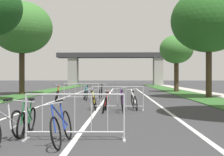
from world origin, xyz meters
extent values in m
cube|color=#2D5B26|center=(-6.61, 25.54, 0.03)|extent=(2.37, 62.43, 0.05)
cube|color=#2D5B26|center=(6.61, 25.54, 0.03)|extent=(2.37, 62.43, 0.05)
cube|color=#ADA89E|center=(8.66, 25.54, 0.04)|extent=(1.72, 62.43, 0.08)
cube|color=silver|center=(0.00, 18.06, 0.00)|extent=(0.14, 36.12, 0.01)
cube|color=silver|center=(2.98, 18.06, 0.00)|extent=(0.14, 36.12, 0.01)
cube|color=silver|center=(-2.98, 18.06, 0.00)|extent=(0.14, 36.12, 0.01)
cube|color=#2D2D30|center=(0.00, 51.60, 5.48)|extent=(21.13, 2.89, 0.84)
cube|color=gray|center=(-7.73, 51.60, 2.53)|extent=(1.62, 2.40, 5.06)
cube|color=gray|center=(7.73, 51.60, 2.53)|extent=(1.62, 2.40, 5.06)
cylinder|color=#3D2D1E|center=(-7.15, 21.65, 1.83)|extent=(0.44, 0.44, 3.66)
ellipsoid|color=#38702D|center=(-7.15, 21.65, 5.55)|extent=(5.02, 5.02, 4.26)
cylinder|color=#3D2D1E|center=(7.11, 18.09, 1.71)|extent=(0.41, 0.41, 3.43)
ellipsoid|color=#23561E|center=(7.11, 18.09, 5.38)|extent=(5.20, 5.20, 4.42)
cylinder|color=#3D2D1E|center=(6.46, 26.72, 1.48)|extent=(0.45, 0.45, 2.97)
ellipsoid|color=#38702D|center=(6.46, 26.72, 4.20)|extent=(3.29, 3.29, 2.79)
cylinder|color=#ADADB2|center=(-1.10, 3.96, 0.53)|extent=(0.04, 0.04, 1.05)
cube|color=#ADADB2|center=(-1.10, 3.96, 0.01)|extent=(0.07, 0.44, 0.03)
cylinder|color=#ADADB2|center=(1.11, 4.01, 0.53)|extent=(0.04, 0.04, 1.05)
cube|color=#ADADB2|center=(1.11, 4.01, 0.01)|extent=(0.07, 0.44, 0.03)
cylinder|color=#ADADB2|center=(0.00, 3.98, 1.03)|extent=(2.22, 0.09, 0.04)
cylinder|color=#ADADB2|center=(0.00, 3.98, 0.18)|extent=(2.22, 0.09, 0.04)
cylinder|color=#ADADB2|center=(-0.73, 3.97, 0.61)|extent=(0.02, 0.02, 0.87)
cylinder|color=#ADADB2|center=(-0.36, 3.97, 0.61)|extent=(0.02, 0.02, 0.87)
cylinder|color=#ADADB2|center=(0.00, 3.98, 0.61)|extent=(0.02, 0.02, 0.87)
cylinder|color=#ADADB2|center=(0.37, 3.99, 0.61)|extent=(0.02, 0.02, 0.87)
cylinder|color=#ADADB2|center=(0.74, 4.00, 0.61)|extent=(0.02, 0.02, 0.87)
cylinder|color=#ADADB2|center=(-0.22, 10.19, 0.53)|extent=(0.04, 0.04, 1.05)
cube|color=#ADADB2|center=(-0.22, 10.19, 0.01)|extent=(0.08, 0.44, 0.03)
cylinder|color=#ADADB2|center=(1.99, 10.09, 0.53)|extent=(0.04, 0.04, 1.05)
cube|color=#ADADB2|center=(1.99, 10.09, 0.01)|extent=(0.08, 0.44, 0.03)
cylinder|color=#ADADB2|center=(0.88, 10.14, 1.03)|extent=(2.21, 0.14, 0.04)
cylinder|color=#ADADB2|center=(0.88, 10.14, 0.18)|extent=(2.21, 0.14, 0.04)
cylinder|color=#ADADB2|center=(0.15, 10.17, 0.61)|extent=(0.02, 0.02, 0.87)
cylinder|color=#ADADB2|center=(0.51, 10.16, 0.61)|extent=(0.02, 0.02, 0.87)
cylinder|color=#ADADB2|center=(0.88, 10.14, 0.61)|extent=(0.02, 0.02, 0.87)
cylinder|color=#ADADB2|center=(1.25, 10.12, 0.61)|extent=(0.02, 0.02, 0.87)
cylinder|color=#ADADB2|center=(1.62, 10.11, 0.61)|extent=(0.02, 0.02, 0.87)
cylinder|color=#ADADB2|center=(-2.62, 16.36, 0.53)|extent=(0.04, 0.04, 1.05)
cube|color=#ADADB2|center=(-2.62, 16.36, 0.01)|extent=(0.08, 0.44, 0.03)
cylinder|color=#ADADB2|center=(-0.41, 16.24, 0.53)|extent=(0.04, 0.04, 1.05)
cube|color=#ADADB2|center=(-0.41, 16.24, 0.01)|extent=(0.08, 0.44, 0.03)
cylinder|color=#ADADB2|center=(-1.52, 16.30, 1.03)|extent=(2.21, 0.16, 0.04)
cylinder|color=#ADADB2|center=(-1.52, 16.30, 0.18)|extent=(2.21, 0.16, 0.04)
cylinder|color=#ADADB2|center=(-2.25, 16.34, 0.61)|extent=(0.02, 0.02, 0.87)
cylinder|color=#ADADB2|center=(-1.89, 16.32, 0.61)|extent=(0.02, 0.02, 0.87)
cylinder|color=#ADADB2|center=(-1.52, 16.30, 0.61)|extent=(0.02, 0.02, 0.87)
cylinder|color=#ADADB2|center=(-1.15, 16.28, 0.61)|extent=(0.02, 0.02, 0.87)
cylinder|color=#ADADB2|center=(-0.78, 16.26, 0.61)|extent=(0.02, 0.02, 0.87)
torus|color=black|center=(0.39, 9.07, 0.32)|extent=(0.19, 0.65, 0.64)
torus|color=black|center=(0.43, 10.03, 0.32)|extent=(0.19, 0.65, 0.64)
cylinder|color=red|center=(0.46, 9.52, 0.58)|extent=(0.18, 0.94, 0.55)
cylinder|color=red|center=(0.44, 9.34, 0.55)|extent=(0.14, 0.12, 0.55)
cylinder|color=red|center=(0.39, 9.22, 0.30)|extent=(0.03, 0.31, 0.08)
cylinder|color=red|center=(0.48, 10.01, 0.58)|extent=(0.13, 0.10, 0.52)
cube|color=black|center=(0.49, 9.30, 0.82)|extent=(0.12, 0.24, 0.07)
cylinder|color=#99999E|center=(0.52, 9.98, 0.83)|extent=(0.43, 0.05, 0.10)
torus|color=black|center=(-1.04, 15.30, 0.31)|extent=(0.28, 0.64, 0.62)
torus|color=black|center=(-1.29, 16.28, 0.31)|extent=(0.28, 0.64, 0.62)
cylinder|color=#197A7F|center=(-1.12, 15.78, 0.60)|extent=(0.20, 0.97, 0.62)
cylinder|color=#197A7F|center=(-1.08, 15.59, 0.58)|extent=(0.15, 0.10, 0.63)
cylinder|color=#197A7F|center=(-1.08, 15.46, 0.29)|extent=(0.11, 0.32, 0.07)
cylinder|color=#197A7F|center=(-1.24, 16.26, 0.60)|extent=(0.13, 0.07, 0.59)
cube|color=black|center=(-1.03, 15.57, 0.89)|extent=(0.16, 0.26, 0.06)
cylinder|color=#99999E|center=(-1.20, 16.25, 0.90)|extent=(0.42, 0.13, 0.08)
torus|color=black|center=(-0.18, 4.04, 0.33)|extent=(0.19, 0.67, 0.66)
torus|color=black|center=(-0.22, 3.02, 0.33)|extent=(0.19, 0.67, 0.66)
cylinder|color=#1E389E|center=(-0.25, 3.56, 0.61)|extent=(0.18, 0.99, 0.59)
cylinder|color=#1E389E|center=(-0.24, 3.75, 0.59)|extent=(0.17, 0.12, 0.62)
cylinder|color=#1E389E|center=(-0.18, 3.88, 0.31)|extent=(0.03, 0.33, 0.08)
cylinder|color=#1E389E|center=(-0.27, 3.05, 0.61)|extent=(0.15, 0.10, 0.56)
cube|color=black|center=(-0.30, 3.79, 0.90)|extent=(0.12, 0.24, 0.07)
cylinder|color=#99999E|center=(-0.32, 3.08, 0.89)|extent=(0.47, 0.04, 0.12)
torus|color=black|center=(-0.41, 17.34, 0.35)|extent=(0.27, 0.71, 0.70)
torus|color=black|center=(-0.24, 16.37, 0.35)|extent=(0.27, 0.71, 0.70)
cylinder|color=black|center=(-0.28, 16.89, 0.67)|extent=(0.31, 0.93, 0.68)
cylinder|color=black|center=(-0.32, 17.07, 0.64)|extent=(0.15, 0.14, 0.70)
cylinder|color=black|center=(-0.39, 17.18, 0.32)|extent=(0.08, 0.32, 0.08)
cylinder|color=black|center=(-0.19, 16.41, 0.67)|extent=(0.14, 0.11, 0.65)
cube|color=black|center=(-0.27, 17.12, 0.99)|extent=(0.15, 0.26, 0.07)
cylinder|color=#99999E|center=(-0.15, 16.44, 0.99)|extent=(0.55, 0.12, 0.11)
torus|color=black|center=(-1.32, 4.06, 0.33)|extent=(0.25, 0.68, 0.67)
cylinder|color=#B7B7BC|center=(-1.43, 3.54, 0.61)|extent=(0.27, 1.05, 0.58)
cylinder|color=#B7B7BC|center=(-1.40, 3.75, 0.60)|extent=(0.16, 0.14, 0.64)
cylinder|color=#B7B7BC|center=(-1.33, 3.88, 0.31)|extent=(0.06, 0.36, 0.08)
cube|color=black|center=(-1.46, 3.80, 0.92)|extent=(0.14, 0.25, 0.07)
torus|color=black|center=(1.16, 10.13, 0.35)|extent=(0.18, 0.70, 0.69)
torus|color=black|center=(1.09, 9.10, 0.35)|extent=(0.18, 0.70, 0.69)
cylinder|color=#662884|center=(1.08, 9.65, 0.67)|extent=(0.19, 1.01, 0.67)
cylinder|color=#662884|center=(1.11, 9.84, 0.57)|extent=(0.12, 0.13, 0.56)
cylinder|color=#662884|center=(1.15, 9.97, 0.32)|extent=(0.04, 0.34, 0.08)
cylinder|color=#662884|center=(1.05, 9.13, 0.67)|extent=(0.13, 0.10, 0.64)
cube|color=black|center=(1.07, 9.88, 0.85)|extent=(0.12, 0.25, 0.06)
cylinder|color=#99999E|center=(1.01, 9.16, 0.99)|extent=(0.56, 0.06, 0.10)
torus|color=black|center=(1.67, 10.04, 0.32)|extent=(0.19, 0.65, 0.64)
torus|color=black|center=(1.57, 11.02, 0.32)|extent=(0.19, 0.65, 0.64)
cylinder|color=silver|center=(1.59, 10.50, 0.59)|extent=(0.21, 0.95, 0.59)
cylinder|color=silver|center=(1.61, 10.32, 0.54)|extent=(0.11, 0.13, 0.54)
cylinder|color=silver|center=(1.66, 10.20, 0.30)|extent=(0.05, 0.32, 0.08)
cylinder|color=silver|center=(1.54, 11.00, 0.59)|extent=(0.11, 0.10, 0.56)
cube|color=black|center=(1.58, 10.28, 0.80)|extent=(0.13, 0.25, 0.06)
cylinder|color=#99999E|center=(1.51, 10.97, 0.87)|extent=(0.53, 0.08, 0.10)
torus|color=black|center=(-0.11, 10.01, 0.30)|extent=(0.20, 0.62, 0.61)
torus|color=black|center=(-0.16, 11.00, 0.30)|extent=(0.20, 0.62, 0.61)
cylinder|color=gold|center=(-0.18, 10.47, 0.56)|extent=(0.19, 0.96, 0.54)
cylinder|color=gold|center=(-0.17, 10.29, 0.54)|extent=(0.16, 0.12, 0.57)
cylinder|color=gold|center=(-0.11, 10.17, 0.28)|extent=(0.03, 0.32, 0.07)
cylinder|color=gold|center=(-0.21, 10.97, 0.56)|extent=(0.15, 0.10, 0.51)
cube|color=black|center=(-0.23, 10.25, 0.82)|extent=(0.12, 0.24, 0.07)
cylinder|color=#99999E|center=(-0.26, 10.94, 0.81)|extent=(0.44, 0.05, 0.12)
torus|color=black|center=(-1.30, 5.05, 0.32)|extent=(0.13, 0.63, 0.63)
torus|color=black|center=(-1.25, 4.08, 0.32)|extent=(0.13, 0.63, 0.63)
cylinder|color=#1E7238|center=(-1.25, 4.59, 0.59)|extent=(0.13, 0.95, 0.58)
cylinder|color=#1E7238|center=(-1.26, 4.77, 0.57)|extent=(0.10, 0.12, 0.60)
cylinder|color=#1E7238|center=(-1.29, 4.89, 0.29)|extent=(0.04, 0.32, 0.07)
cylinder|color=#1E7238|center=(-1.23, 4.10, 0.59)|extent=(0.09, 0.10, 0.55)
cube|color=black|center=(-1.24, 4.81, 0.86)|extent=(0.11, 0.24, 0.06)
cylinder|color=#99999E|center=(-1.21, 4.13, 0.86)|extent=(0.50, 0.05, 0.07)
torus|color=black|center=(-2.90, 15.32, 0.30)|extent=(0.25, 0.63, 0.61)
torus|color=black|center=(-3.04, 16.32, 0.30)|extent=(0.25, 0.63, 0.61)
cylinder|color=orange|center=(-2.90, 15.80, 0.60)|extent=(0.05, 0.99, 0.63)
cylinder|color=orange|center=(-2.89, 15.61, 0.55)|extent=(0.17, 0.10, 0.59)
cylinder|color=orange|center=(-2.92, 15.48, 0.28)|extent=(0.08, 0.33, 0.07)
cylinder|color=orange|center=(-2.97, 16.31, 0.60)|extent=(0.17, 0.07, 0.60)
cube|color=black|center=(-2.82, 15.58, 0.85)|extent=(0.14, 0.25, 0.07)
cylinder|color=#99999E|center=(-2.91, 16.29, 0.90)|extent=(0.54, 0.10, 0.14)
camera|label=1|loc=(1.05, -2.71, 1.41)|focal=47.88mm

